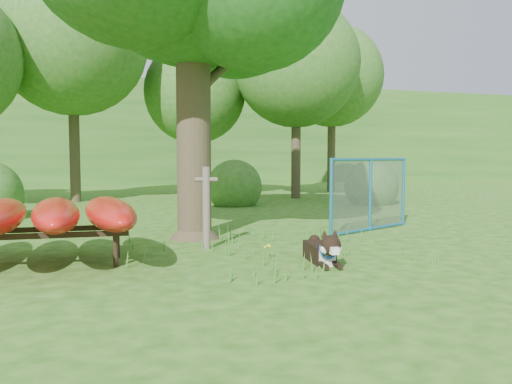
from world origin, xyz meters
name	(u,v)px	position (x,y,z in m)	size (l,w,h in m)	color
ground	(269,267)	(0.00, 0.00, 0.00)	(80.00, 80.00, 0.00)	#235410
wooden_post	(206,206)	(-0.54, 1.68, 0.75)	(0.39, 0.15, 1.42)	brown
kayak_rack	(28,215)	(-3.29, 1.11, 0.75)	(3.05, 3.02, 0.98)	black
husky_dog	(323,251)	(0.83, -0.07, 0.20)	(0.44, 1.26, 0.57)	black
fence_section	(370,194)	(3.23, 2.63, 0.79)	(2.48, 1.16, 2.61)	teal
wildflower_clump	(268,247)	(0.16, 0.48, 0.19)	(0.11, 0.09, 0.24)	#3D7D29
bg_tree_b	(72,41)	(-3.00, 12.00, 5.61)	(5.20, 5.20, 8.22)	#382E1E
bg_tree_c	(195,93)	(1.50, 13.00, 4.11)	(4.00, 4.00, 6.12)	#382E1E
bg_tree_d	(296,64)	(5.00, 11.00, 5.08)	(4.80, 4.80, 7.50)	#382E1E
bg_tree_e	(332,76)	(8.00, 14.00, 5.23)	(4.60, 4.60, 7.55)	#382E1E
shrub_right	(371,204)	(6.50, 8.00, 0.00)	(1.80, 1.80, 1.80)	#2C5F1E
shrub_mid	(235,205)	(2.00, 9.00, 0.00)	(1.80, 1.80, 1.80)	#2C5F1E
wooded_hillside	(130,136)	(0.00, 28.00, 3.00)	(80.00, 12.00, 6.00)	#2C5F1E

